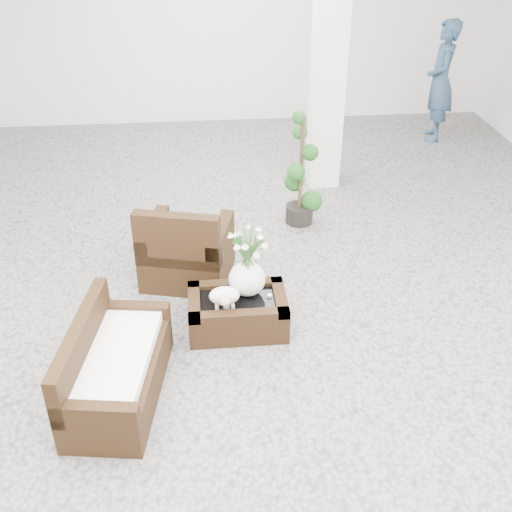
{
  "coord_description": "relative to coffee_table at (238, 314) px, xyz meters",
  "views": [
    {
      "loc": [
        -0.48,
        -4.97,
        3.61
      ],
      "look_at": [
        0.0,
        -0.1,
        0.62
      ],
      "focal_mm": 43.5,
      "sensor_mm": 36.0,
      "label": 1
    }
  ],
  "objects": [
    {
      "name": "coffee_table",
      "position": [
        0.0,
        0.0,
        0.0
      ],
      "size": [
        0.9,
        0.6,
        0.31
      ],
      "primitive_type": "cube",
      "color": "#34200F",
      "rests_on": "ground"
    },
    {
      "name": "ground",
      "position": [
        0.2,
        0.35,
        -0.16
      ],
      "size": [
        11.0,
        11.0,
        0.0
      ],
      "primitive_type": "plane",
      "color": "gray",
      "rests_on": "ground"
    },
    {
      "name": "tealight",
      "position": [
        0.3,
        0.02,
        0.17
      ],
      "size": [
        0.04,
        0.04,
        0.03
      ],
      "primitive_type": "cylinder",
      "color": "white",
      "rests_on": "coffee_table"
    },
    {
      "name": "armchair",
      "position": [
        -0.45,
        0.93,
        0.3
      ],
      "size": [
        1.02,
        1.0,
        0.9
      ],
      "primitive_type": "cube",
      "rotation": [
        0.0,
        0.0,
        2.89
      ],
      "color": "#34200F",
      "rests_on": "ground"
    },
    {
      "name": "sheep_figurine",
      "position": [
        -0.12,
        -0.1,
        0.26
      ],
      "size": [
        0.28,
        0.23,
        0.21
      ],
      "primitive_type": "ellipsoid",
      "color": "white",
      "rests_on": "coffee_table"
    },
    {
      "name": "column",
      "position": [
        1.4,
        3.15,
        1.59
      ],
      "size": [
        0.4,
        0.4,
        3.5
      ],
      "primitive_type": "cube",
      "color": "white",
      "rests_on": "ground"
    },
    {
      "name": "planter_narcissus",
      "position": [
        0.1,
        0.1,
        0.56
      ],
      "size": [
        0.44,
        0.44,
        0.8
      ],
      "primitive_type": null,
      "color": "white",
      "rests_on": "coffee_table"
    },
    {
      "name": "shopper",
      "position": [
        3.5,
        4.64,
        0.77
      ],
      "size": [
        0.59,
        0.76,
        1.85
      ],
      "primitive_type": "imported",
      "rotation": [
        0.0,
        0.0,
        -1.82
      ],
      "color": "navy",
      "rests_on": "ground"
    },
    {
      "name": "topiary",
      "position": [
        0.9,
        2.01,
        0.53
      ],
      "size": [
        0.37,
        0.37,
        1.38
      ],
      "primitive_type": null,
      "color": "#174415",
      "rests_on": "ground"
    },
    {
      "name": "loveseat",
      "position": [
        -1.01,
        -0.79,
        0.19
      ],
      "size": [
        0.82,
        1.39,
        0.7
      ],
      "primitive_type": "cube",
      "rotation": [
        0.0,
        0.0,
        1.42
      ],
      "color": "#34200F",
      "rests_on": "ground"
    }
  ]
}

